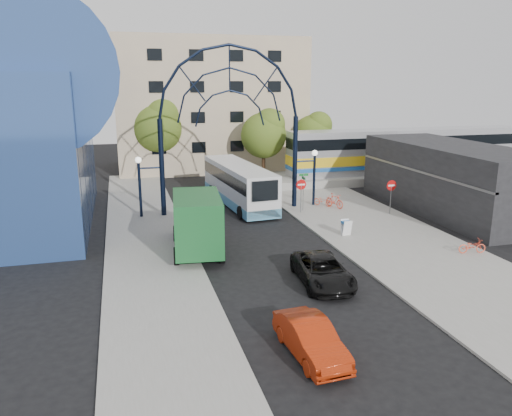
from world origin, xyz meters
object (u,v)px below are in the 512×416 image
object	(u,v)px
gateway_arch	(230,95)
city_bus	(239,184)
tree_north_c	(314,133)
bike_near_a	(323,201)
tree_north_a	(265,133)
bike_far_a	(472,246)
train_car	(410,150)
bike_near_b	(335,201)
black_suv	(323,270)
red_sedan	(311,339)
tree_north_b	(158,125)
stop_sign	(301,188)
do_not_enter_sign	(391,189)
green_truck	(197,222)
street_name_sign	(303,184)
sandwich_board	(346,226)

from	to	relation	value
gateway_arch	city_bus	bearing A→B (deg)	63.26
tree_north_c	bike_near_a	xyz separation A→B (m)	(-4.96, -14.50, -3.74)
tree_north_a	bike_far_a	bearing A→B (deg)	-78.98
city_bus	train_car	bearing A→B (deg)	12.43
bike_near_b	black_suv	bearing A→B (deg)	-137.22
red_sedan	tree_north_b	bearing A→B (deg)	89.72
tree_north_b	bike_near_b	bearing A→B (deg)	-55.84
city_bus	red_sedan	bearing A→B (deg)	-101.73
gateway_arch	tree_north_b	bearing A→B (deg)	103.68
stop_sign	tree_north_c	world-z (taller)	tree_north_c
gateway_arch	train_car	size ratio (longest dim) A/B	0.54
bike_near_a	do_not_enter_sign	bearing A→B (deg)	-78.29
train_car	stop_sign	bearing A→B (deg)	-146.66
tree_north_b	tree_north_c	world-z (taller)	tree_north_b
train_car	green_truck	distance (m)	28.86
bike_near_a	bike_far_a	xyz separation A→B (m)	(3.82, -12.43, -0.01)
do_not_enter_sign	tree_north_b	bearing A→B (deg)	126.74
street_name_sign	tree_north_a	xyz separation A→B (m)	(0.92, 13.33, 2.48)
bike_near_a	tree_north_a	bearing A→B (deg)	58.24
stop_sign	street_name_sign	size ratio (longest dim) A/B	0.89
tree_north_c	stop_sign	bearing A→B (deg)	-114.69
gateway_arch	tree_north_a	size ratio (longest dim) A/B	1.95
tree_north_c	city_bus	size ratio (longest dim) A/B	0.55
street_name_sign	green_truck	world-z (taller)	green_truck
stop_sign	bike_far_a	distance (m)	12.70
city_bus	bike_near_a	xyz separation A→B (m)	(6.07, -2.73, -1.13)
sandwich_board	tree_north_b	bearing A→B (deg)	111.59
do_not_enter_sign	bike_far_a	distance (m)	9.11
city_bus	black_suv	bearing A→B (deg)	-94.14
stop_sign	do_not_enter_sign	size ratio (longest dim) A/B	1.01
gateway_arch	tree_north_a	world-z (taller)	gateway_arch
do_not_enter_sign	sandwich_board	bearing A→B (deg)	-143.32
city_bus	street_name_sign	bearing A→B (deg)	-45.59
street_name_sign	train_car	distance (m)	17.55
black_suv	gateway_arch	bearing A→B (deg)	100.13
tree_north_c	bike_near_a	size ratio (longest dim) A/B	4.08
tree_north_c	bike_near_b	xyz separation A→B (m)	(-4.31, -15.22, -3.62)
gateway_arch	tree_north_a	distance (m)	13.98
tree_north_a	bike_near_b	size ratio (longest dim) A/B	3.90
city_bus	red_sedan	size ratio (longest dim) A/B	2.91
gateway_arch	bike_near_b	xyz separation A→B (m)	(7.81, -1.30, -7.90)
stop_sign	sandwich_board	world-z (taller)	stop_sign
tree_north_a	bike_near_a	distance (m)	13.18
train_car	black_suv	size ratio (longest dim) A/B	5.19
gateway_arch	sandwich_board	xyz separation A→B (m)	(5.60, -8.02, -7.81)
street_name_sign	tree_north_c	size ratio (longest dim) A/B	0.43
street_name_sign	bike_far_a	world-z (taller)	street_name_sign
do_not_enter_sign	tree_north_a	world-z (taller)	tree_north_a
red_sedan	bike_near_b	size ratio (longest dim) A/B	2.25
train_car	red_sedan	world-z (taller)	train_car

